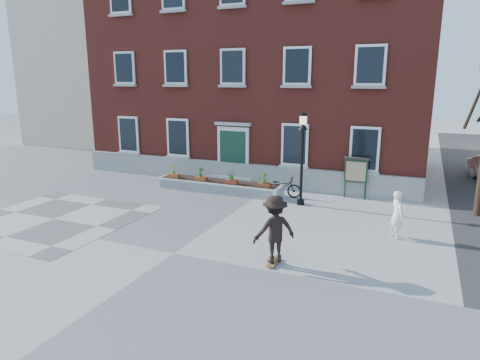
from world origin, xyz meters
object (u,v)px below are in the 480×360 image
at_px(bicycle, 281,186).
at_px(lamp_post, 302,146).
at_px(skateboarder, 275,229).
at_px(notice_board, 356,171).
at_px(bystander, 397,214).

height_order(bicycle, lamp_post, lamp_post).
distance_m(bicycle, skateboarder, 7.33).
distance_m(bicycle, notice_board, 3.38).
bearing_deg(lamp_post, bicycle, 143.68).
bearing_deg(bystander, lamp_post, 25.23).
distance_m(notice_board, skateboarder, 8.12).
distance_m(lamp_post, skateboarder, 6.40).
bearing_deg(skateboarder, bicycle, 106.44).
bearing_deg(skateboarder, notice_board, 82.52).
bearing_deg(bystander, skateboarder, 106.99).
height_order(lamp_post, notice_board, lamp_post).
distance_m(bicycle, bystander, 6.16).
bearing_deg(bystander, notice_board, -7.94).
xyz_separation_m(lamp_post, skateboarder, (0.91, -6.16, -1.48)).
height_order(bystander, notice_board, notice_board).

